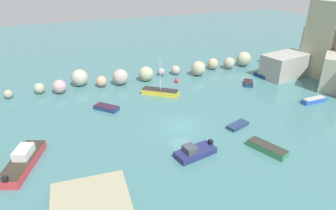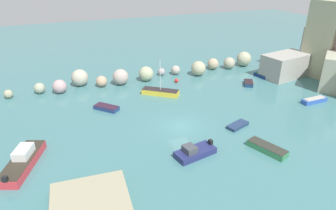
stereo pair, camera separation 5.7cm
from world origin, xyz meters
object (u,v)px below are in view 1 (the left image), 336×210
at_px(stone_dock, 91,205).
at_px(moored_boat_1, 23,161).
at_px(moored_boat_2, 106,108).
at_px(channel_buoy, 176,81).
at_px(moored_boat_8, 238,125).
at_px(moored_boat_7, 248,83).
at_px(moored_boat_4, 261,75).
at_px(moored_boat_0, 160,92).
at_px(moored_boat_6, 267,148).
at_px(moored_boat_3, 195,152).
at_px(moored_boat_5, 314,100).

height_order(stone_dock, moored_boat_1, moored_boat_1).
bearing_deg(moored_boat_2, channel_buoy, 71.67).
height_order(channel_buoy, moored_boat_8, channel_buoy).
relative_size(channel_buoy, moored_boat_7, 0.23).
height_order(moored_boat_1, moored_boat_4, moored_boat_1).
relative_size(moored_boat_0, moored_boat_6, 1.24).
relative_size(moored_boat_6, moored_boat_8, 1.39).
height_order(moored_boat_2, moored_boat_4, moored_boat_4).
distance_m(stone_dock, channel_buoy, 29.71).
height_order(moored_boat_4, moored_boat_6, moored_boat_6).
xyz_separation_m(moored_boat_2, moored_boat_8, (13.96, -10.66, -0.09)).
bearing_deg(moored_boat_4, moored_boat_0, 87.65).
bearing_deg(moored_boat_6, moored_boat_0, -4.38).
relative_size(stone_dock, moored_boat_6, 1.39).
relative_size(moored_boat_3, moored_boat_7, 1.59).
relative_size(moored_boat_5, moored_boat_7, 1.38).
distance_m(moored_boat_4, moored_boat_8, 19.39).
bearing_deg(moored_boat_4, moored_boat_3, 123.75).
bearing_deg(moored_boat_0, moored_boat_8, 150.44).
distance_m(stone_dock, moored_boat_5, 34.20).
bearing_deg(moored_boat_0, stone_dock, 93.96).
height_order(moored_boat_0, moored_boat_4, moored_boat_0).
height_order(stone_dock, moored_boat_2, stone_dock).
bearing_deg(moored_boat_7, moored_boat_6, 2.66).
bearing_deg(channel_buoy, moored_boat_7, -27.15).
height_order(moored_boat_3, moored_boat_4, moored_boat_3).
bearing_deg(moored_boat_6, stone_dock, 74.69).
bearing_deg(channel_buoy, moored_boat_3, -108.13).
xyz_separation_m(stone_dock, moored_boat_5, (32.94, 9.22, -0.21)).
bearing_deg(stone_dock, moored_boat_7, 33.11).
relative_size(channel_buoy, moored_boat_1, 0.09).
distance_m(moored_boat_0, moored_boat_2, 8.88).
distance_m(moored_boat_7, moored_boat_8, 14.69).
bearing_deg(channel_buoy, moored_boat_1, -146.16).
bearing_deg(stone_dock, moored_boat_1, 121.99).
distance_m(moored_boat_6, moored_boat_7, 19.33).
bearing_deg(channel_buoy, moored_boat_2, -155.37).
height_order(stone_dock, moored_boat_8, stone_dock).
height_order(channel_buoy, moored_boat_2, channel_buoy).
relative_size(moored_boat_0, moored_boat_8, 1.72).
distance_m(moored_boat_2, moored_boat_4, 28.02).
bearing_deg(stone_dock, moored_boat_2, 75.08).
bearing_deg(moored_boat_3, moored_boat_4, -152.58).
xyz_separation_m(moored_boat_4, moored_boat_7, (-4.39, -2.32, 0.01)).
distance_m(moored_boat_0, moored_boat_6, 19.11).
bearing_deg(moored_boat_5, stone_dock, -165.72).
bearing_deg(moored_boat_6, channel_buoy, -17.90).
xyz_separation_m(moored_boat_4, moored_boat_5, (0.28, -11.53, 0.04)).
relative_size(moored_boat_1, moored_boat_7, 2.47).
relative_size(moored_boat_0, moored_boat_3, 1.20).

